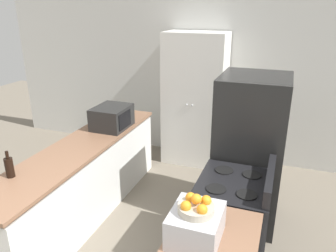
% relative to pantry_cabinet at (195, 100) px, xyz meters
% --- Properties ---
extents(wall_back, '(7.00, 0.06, 2.60)m').
position_rel_pantry_cabinet_xyz_m(wall_back, '(0.06, 0.32, 0.30)').
color(wall_back, silver).
rests_on(wall_back, ground_plane).
extents(counter_left, '(0.60, 2.75, 0.89)m').
position_rel_pantry_cabinet_xyz_m(counter_left, '(-0.81, -1.83, -0.57)').
color(counter_left, silver).
rests_on(counter_left, ground_plane).
extents(pantry_cabinet, '(0.90, 0.57, 2.00)m').
position_rel_pantry_cabinet_xyz_m(pantry_cabinet, '(0.00, 0.00, 0.00)').
color(pantry_cabinet, white).
rests_on(pantry_cabinet, ground_plane).
extents(stove, '(0.66, 0.74, 1.05)m').
position_rel_pantry_cabinet_xyz_m(stove, '(0.94, -2.04, -0.55)').
color(stove, black).
rests_on(stove, ground_plane).
extents(refrigerator, '(0.73, 0.78, 1.68)m').
position_rel_pantry_cabinet_xyz_m(refrigerator, '(0.98, -1.24, -0.16)').
color(refrigerator, black).
rests_on(refrigerator, ground_plane).
extents(microwave, '(0.41, 0.49, 0.28)m').
position_rel_pantry_cabinet_xyz_m(microwave, '(-0.74, -1.21, 0.03)').
color(microwave, black).
rests_on(microwave, counter_left).
extents(wine_bottle, '(0.08, 0.08, 0.25)m').
position_rel_pantry_cabinet_xyz_m(wine_bottle, '(-0.98, -2.64, -0.01)').
color(wine_bottle, black).
rests_on(wine_bottle, counter_left).
extents(toaster_oven, '(0.34, 0.38, 0.21)m').
position_rel_pantry_cabinet_xyz_m(toaster_oven, '(0.82, -2.87, -0.01)').
color(toaster_oven, '#B2B2B7').
rests_on(toaster_oven, counter_right).
extents(fruit_bowl, '(0.24, 0.24, 0.13)m').
position_rel_pantry_cabinet_xyz_m(fruit_bowl, '(0.81, -2.88, 0.14)').
color(fruit_bowl, '#B2A893').
rests_on(fruit_bowl, toaster_oven).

